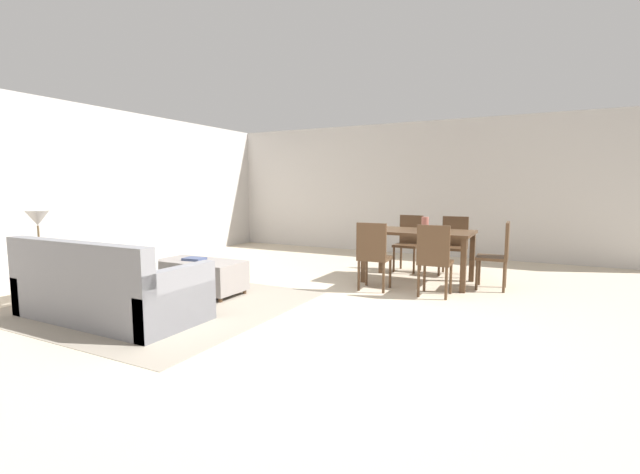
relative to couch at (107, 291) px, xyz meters
name	(u,v)px	position (x,y,z in m)	size (l,w,h in m)	color
ground_plane	(310,319)	(1.91, 0.97, -0.29)	(10.80, 10.80, 0.00)	beige
wall_back	(428,189)	(1.91, 5.97, 1.06)	(9.00, 0.12, 2.70)	beige
wall_left	(78,189)	(-2.59, 1.47, 1.06)	(0.12, 11.00, 2.70)	beige
area_rug	(161,304)	(0.05, 0.67, -0.29)	(3.00, 2.80, 0.01)	gray
couch	(107,291)	(0.00, 0.00, 0.00)	(2.04, 0.93, 0.86)	gray
ottoman_table	(200,275)	(0.10, 1.28, -0.05)	(1.16, 0.58, 0.44)	gray
side_table	(41,264)	(-1.32, 0.09, 0.17)	(0.40, 0.40, 0.58)	olive
table_lamp	(37,220)	(-1.32, 0.09, 0.70)	(0.26, 0.26, 0.53)	brown
dining_table	(419,237)	(2.44, 3.29, 0.37)	(1.52, 0.89, 0.76)	#513823
dining_chair_near_left	(373,252)	(2.05, 2.46, 0.23)	(0.42, 0.42, 0.92)	#513823
dining_chair_near_right	(434,256)	(2.85, 2.49, 0.23)	(0.41, 0.41, 0.92)	#513823
dining_chair_far_left	(409,240)	(2.08, 4.08, 0.23)	(0.42, 0.42, 0.92)	#513823
dining_chair_far_right	(454,242)	(2.80, 4.10, 0.23)	(0.40, 0.40, 0.92)	#513823
dining_chair_head_east	(499,252)	(3.53, 3.31, 0.23)	(0.41, 0.41, 0.92)	#513823
vase_centerpiece	(425,224)	(2.52, 3.32, 0.57)	(0.10, 0.10, 0.20)	#B26659
book_on_ottoman	(194,259)	(0.01, 1.27, 0.16)	(0.26, 0.20, 0.03)	#3F4C72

